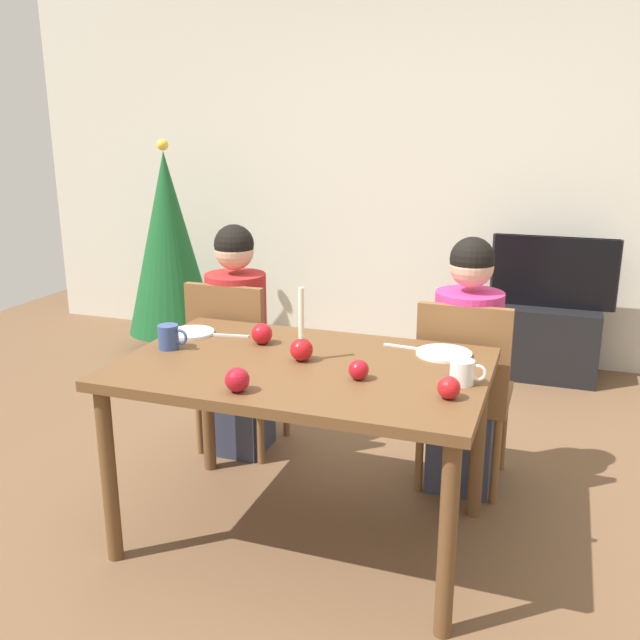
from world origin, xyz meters
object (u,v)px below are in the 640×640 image
Objects in this scene: apple_by_left_plate at (237,380)px; apple_by_right_mug at (262,334)px; christmas_tree at (169,244)px; plate_left at (191,332)px; person_left_child at (237,344)px; mug_left at (169,337)px; candle_centerpiece at (301,345)px; apple_near_candle at (449,388)px; tv_stand at (547,341)px; chair_right at (464,384)px; mug_right at (463,372)px; apple_far_edge at (359,370)px; plate_right at (444,353)px; dining_table at (303,384)px; person_right_child at (466,370)px; chair_left at (235,357)px; tv at (554,272)px.

apple_by_right_mug is at bearing 104.97° from apple_by_left_plate.
christmas_tree is 2.16m from plate_left.
person_left_child reaches higher than mug_left.
candle_centerpiece is 3.30× the size of apple_by_right_mug.
tv_stand is at bearing 83.63° from apple_near_candle.
chair_right reaches higher than plate_left.
apple_far_edge is (-0.36, -0.08, -0.01)m from mug_right.
person_left_child is 5.28× the size of plate_right.
dining_table is 18.83× the size of apple_far_edge.
person_right_child reaches higher than mug_left.
chair_left is at bearing -130.71° from tv_stand.
mug_right is 0.15m from apple_near_candle.
plate_left is (-0.60, 0.20, 0.09)m from dining_table.
apple_near_candle is (0.60, -0.20, -0.02)m from candle_centerpiece.
dining_table is 6.97× the size of plate_left.
mug_right is (2.41, -2.01, -0.00)m from christmas_tree.
mug_right is 1.49× the size of apple_by_left_plate.
mug_left is at bearing -179.01° from dining_table.
tv_stand is 0.81× the size of tv.
apple_by_left_plate is (0.47, -0.34, -0.01)m from mug_left.
person_left_child is 1.39m from mug_right.
apple_by_left_plate reaches higher than apple_near_candle.
christmas_tree reaches higher than plate_right.
apple_far_edge is at bearing -19.27° from plate_left.
tv is (0.00, 0.00, 0.47)m from tv_stand.
person_left_child is 0.62m from apple_by_right_mug.
person_right_child is 0.40m from plate_right.
person_left_child is 9.13× the size of mug_right.
mug_right is at bearing 12.16° from apple_far_edge.
apple_by_left_plate is (0.49, -0.95, 0.28)m from chair_left.
person_right_child is at bearing -100.97° from tv_stand.
person_left_child is (-0.59, 0.64, -0.10)m from dining_table.
christmas_tree reaches higher than tv_stand.
plate_left is at bearing 161.28° from dining_table.
apple_far_edge is (0.25, -0.09, 0.12)m from dining_table.
tv is at bearing 6.55° from christmas_tree.
mug_left is 0.58m from apple_by_left_plate.
chair_left reaches higher than mug_left.
chair_right is 3.08× the size of candle_centerpiece.
apple_far_edge is at bearing -39.70° from chair_left.
person_left_child is 1.16m from plate_right.
mug_left is (-1.44, -2.31, 0.56)m from tv_stand.
tv is 10.09× the size of apple_near_candle.
mug_right is at bearing -12.53° from apple_by_right_mug.
mug_right reaches higher than tv_stand.
plate_left is (-1.14, -0.40, 0.24)m from chair_right.
chair_right reaches higher than apple_by_left_plate.
person_right_child is at bearing 93.28° from apple_near_candle.
apple_by_left_plate is at bearing -144.98° from apple_far_edge.
christmas_tree reaches higher than apple_by_left_plate.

